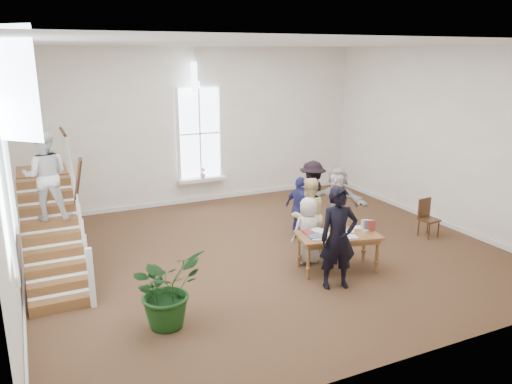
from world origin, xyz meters
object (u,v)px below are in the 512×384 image
elderly_woman (308,230)px  side_chair (427,216)px  police_officer (338,238)px  person_yellow (308,215)px  woman_cluster_c (337,202)px  woman_cluster_b (312,196)px  floor_plant (166,289)px  library_table (338,238)px  woman_cluster_a (300,208)px

elderly_woman → side_chair: size_ratio=1.53×
police_officer → elderly_woman: size_ratio=1.39×
elderly_woman → person_yellow: (0.30, 0.50, 0.14)m
person_yellow → woman_cluster_c: size_ratio=1.00×
police_officer → side_chair: (3.54, 1.40, -0.47)m
person_yellow → woman_cluster_b: (0.85, 1.24, 0.03)m
elderly_woman → floor_plant: size_ratio=1.10×
library_table → floor_plant: floor_plant is taller
library_table → woman_cluster_a: size_ratio=1.18×
woman_cluster_a → woman_cluster_c: bearing=-119.4°
elderly_woman → side_chair: (3.44, 0.15, -0.20)m
police_officer → side_chair: size_ratio=2.13×
police_officer → floor_plant: bearing=-165.5°
elderly_woman → woman_cluster_a: woman_cluster_a is taller
library_table → woman_cluster_c: size_ratio=1.05×
woman_cluster_c → floor_plant: bearing=-103.0°
floor_plant → side_chair: size_ratio=1.39×
elderly_woman → woman_cluster_b: 2.10m
library_table → elderly_woman: bearing=132.5°
woman_cluster_a → side_chair: woman_cluster_a is taller
elderly_woman → woman_cluster_a: (0.55, 1.29, 0.05)m
person_yellow → side_chair: size_ratio=1.84×
library_table → police_officer: police_officer is taller
woman_cluster_c → woman_cluster_b: bearing=165.9°
police_officer → woman_cluster_c: (1.55, 2.34, -0.13)m
person_yellow → floor_plant: bearing=21.8°
side_chair → elderly_woman: bearing=177.0°
library_table → woman_cluster_c: woman_cluster_c is taller
police_officer → floor_plant: police_officer is taller
person_yellow → library_table: bearing=88.6°
elderly_woman → woman_cluster_c: size_ratio=0.83×
floor_plant → side_chair: (6.82, 1.40, -0.13)m
person_yellow → side_chair: person_yellow is taller
police_officer → woman_cluster_a: bearing=90.0°
person_yellow → woman_cluster_b: size_ratio=0.97×
side_chair → floor_plant: bearing=-173.8°
woman_cluster_c → floor_plant: 5.38m
police_officer → woman_cluster_a: 2.64m
side_chair → woman_cluster_c: bearing=149.1°
elderly_woman → person_yellow: size_ratio=0.83×
person_yellow → woman_cluster_c: same height
police_officer → side_chair: police_officer is taller
library_table → side_chair: size_ratio=1.93×
library_table → floor_plant: bearing=-157.4°
person_yellow → woman_cluster_b: bearing=-128.0°
woman_cluster_a → floor_plant: (-3.94, -2.55, -0.11)m
person_yellow → woman_cluster_b: woman_cluster_b is taller
police_officer → elderly_woman: (0.10, 1.25, -0.28)m
elderly_woman → woman_cluster_b: woman_cluster_b is taller
person_yellow → woman_cluster_a: size_ratio=1.12×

